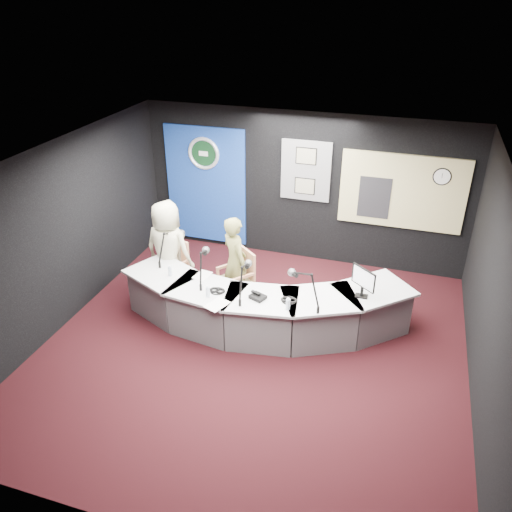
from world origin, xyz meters
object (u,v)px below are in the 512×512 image
(armchair_left, at_px, (170,269))
(person_woman, at_px, (235,263))
(broadcast_desk, at_px, (260,307))
(armchair_right, at_px, (235,276))
(person_man, at_px, (168,250))

(armchair_left, xyz_separation_m, person_woman, (1.16, 0.03, 0.30))
(person_woman, bearing_deg, broadcast_desk, -178.09)
(armchair_right, bearing_deg, armchair_left, -138.17)
(broadcast_desk, xyz_separation_m, person_woman, (-0.58, 0.49, 0.41))
(person_man, xyz_separation_m, person_woman, (1.16, 0.03, -0.06))
(armchair_left, height_order, person_woman, person_woman)
(armchair_right, xyz_separation_m, person_man, (-1.16, -0.03, 0.32))
(armchair_left, xyz_separation_m, person_man, (0.00, 0.00, 0.36))
(person_man, distance_m, person_woman, 1.16)
(person_man, bearing_deg, armchair_right, -172.86)
(broadcast_desk, bearing_deg, armchair_left, 165.31)
(broadcast_desk, bearing_deg, person_man, 165.31)
(broadcast_desk, height_order, person_woman, person_woman)
(broadcast_desk, height_order, armchair_left, armchair_left)
(armchair_right, relative_size, person_man, 0.62)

